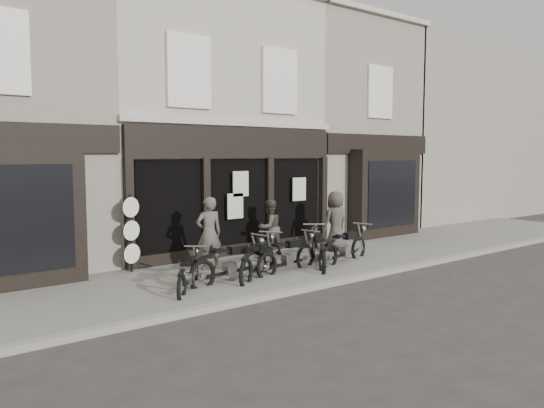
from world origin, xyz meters
TOP-DOWN VIEW (x-y plane):
  - ground_plane at (0.00, 0.00)m, footprint 90.00×90.00m
  - pavement at (0.00, 0.90)m, footprint 30.00×4.20m
  - kerb at (0.00, -1.25)m, footprint 30.00×0.25m
  - central_building at (0.00, 5.95)m, footprint 7.30×6.22m
  - neighbour_right at (6.35, 5.90)m, footprint 5.60×6.73m
  - filler_right at (14.50, 6.00)m, footprint 11.00×6.00m
  - motorcycle_0 at (-3.25, 0.15)m, footprint 1.49×1.64m
  - motorcycle_1 at (-2.09, 0.25)m, footprint 2.35×0.69m
  - motorcycle_2 at (-1.29, 0.20)m, footprint 2.04×1.53m
  - motorcycle_3 at (-0.32, 0.23)m, footprint 2.24×0.74m
  - motorcycle_4 at (0.76, 0.22)m, footprint 1.63×2.05m
  - motorcycle_5 at (1.75, 0.18)m, footprint 2.27×0.88m
  - man_left at (-1.82, 1.62)m, footprint 0.76×0.57m
  - man_centre at (0.62, 2.19)m, footprint 0.86×0.69m
  - man_right at (2.73, 1.55)m, footprint 0.94×0.64m
  - advert_sign_post at (-3.55, 2.58)m, footprint 0.50×0.33m

SIDE VIEW (x-z plane):
  - ground_plane at x=0.00m, z-range 0.00..0.00m
  - pavement at x=0.00m, z-range 0.00..0.12m
  - kerb at x=0.00m, z-range 0.00..0.13m
  - motorcycle_0 at x=-3.25m, z-range -0.10..0.86m
  - motorcycle_3 at x=-0.32m, z-range -0.11..0.97m
  - motorcycle_5 at x=1.75m, z-range -0.11..0.99m
  - motorcycle_2 at x=-1.29m, z-range -0.11..0.99m
  - motorcycle_1 at x=-2.09m, z-range -0.12..1.01m
  - motorcycle_4 at x=0.76m, z-range -0.12..1.02m
  - man_centre at x=0.62m, z-range 0.12..1.80m
  - advert_sign_post at x=-3.55m, z-range -0.03..2.08m
  - man_right at x=2.73m, z-range 0.12..1.98m
  - man_left at x=-1.82m, z-range 0.12..2.02m
  - neighbour_right at x=6.35m, z-range -0.13..8.21m
  - central_building at x=0.00m, z-range -0.09..8.25m
  - filler_right at x=14.50m, z-range 0.00..8.20m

